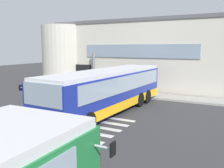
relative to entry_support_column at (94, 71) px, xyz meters
The scene contains 8 objects.
ground_plane 6.61m from the entry_support_column, 58.49° to the right, with size 80.00×90.00×0.02m, color #353538.
bay_paint_stripes 11.13m from the entry_support_column, 61.05° to the right, with size 4.40×3.96×0.01m.
terminal_building 6.83m from the entry_support_column, 66.64° to the left, with size 18.53×13.80×6.73m.
boarding_curb 3.82m from the entry_support_column, 10.27° to the right, with size 20.73×2.00×0.15m, color #9E9B93.
entry_support_column is the anchor object (origin of this frame).
bus_main_foreground 8.40m from the entry_support_column, 52.33° to the right, with size 3.60×11.42×2.70m.
passenger_near_column 1.27m from the entry_support_column, 38.77° to the right, with size 0.52×0.50×1.68m.
passenger_by_doorway 2.03m from the entry_support_column, 29.01° to the right, with size 0.49×0.40×1.68m.
Camera 1 is at (9.18, -14.77, 4.09)m, focal length 39.37 mm.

